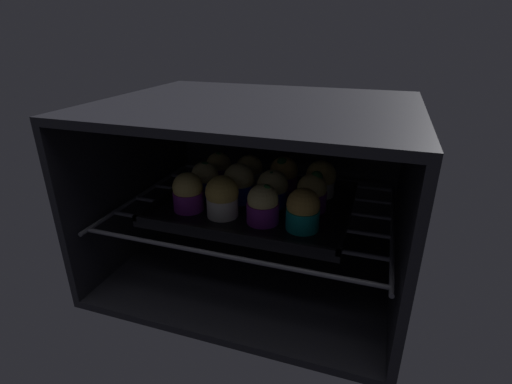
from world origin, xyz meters
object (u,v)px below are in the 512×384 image
Objects in this scene: baking_tray at (256,204)px; muffin_row1_col1 at (239,183)px; muffin_row0_col3 at (303,210)px; muffin_row2_col2 at (284,175)px; muffin_row0_col1 at (222,197)px; muffin_row2_col0 at (219,168)px; muffin_row2_col3 at (321,179)px; muffin_row2_col1 at (249,172)px; muffin_row0_col2 at (263,205)px; muffin_row1_col3 at (312,193)px; muffin_row0_col0 at (188,192)px; muffin_row1_col2 at (272,189)px; muffin_row1_col0 at (205,180)px.

muffin_row1_col1 is at bearing -177.08° from baking_tray.
muffin_row2_col2 is (-7.59, 15.38, 0.12)cm from muffin_row0_col3.
muffin_row0_col1 is 1.11× the size of muffin_row2_col0.
muffin_row0_col1 is 1.01× the size of muffin_row2_col2.
muffin_row2_col0 is 23.52cm from muffin_row2_col3.
muffin_row2_col2 is (7.94, -0.12, 0.33)cm from muffin_row2_col1.
muffin_row1_col3 is at bearing 47.83° from muffin_row0_col2.
muffin_row0_col2 is at bearing -0.59° from muffin_row0_col1.
muffin_row2_col0 is (-0.27, 15.34, -0.32)cm from muffin_row0_col0.
muffin_row1_col3 is at bearing -18.23° from muffin_row2_col0.
muffin_row2_col1 reaches higher than baking_tray.
baking_tray is 4.80× the size of muffin_row2_col2.
muffin_row1_col1 is (-7.59, 7.63, 0.35)cm from muffin_row0_col2.
muffin_row0_col1 reaches higher than muffin_row1_col3.
muffin_row1_col2 and muffin_row2_col1 have the same top height.
muffin_row0_col0 and muffin_row0_col2 have the same top height.
muffin_row1_col2 is (15.00, 7.19, -0.15)cm from muffin_row0_col0.
muffin_row2_col2 is at bearing -175.38° from muffin_row2_col3.
muffin_row1_col2 is 11.69cm from muffin_row2_col3.
muffin_row1_col3 reaches higher than baking_tray.
muffin_row2_col0 is 15.58cm from muffin_row2_col2.
muffin_row0_col0 is 10.65cm from muffin_row1_col1.
muffin_row2_col1 is at bearing 118.66° from baking_tray.
muffin_row2_col2 reaches higher than muffin_row2_col1.
muffin_row1_col2 is 1.01× the size of muffin_row2_col1.
baking_tray is at bearing 0.39° from muffin_row1_col0.
muffin_row1_col3 reaches higher than muffin_row1_col2.
baking_tray is 12.07cm from muffin_row1_col3.
muffin_row1_col1 is at bearing -45.08° from muffin_row2_col0.
muffin_row0_col2 is 10.77cm from muffin_row1_col1.
muffin_row2_col2 is (0.29, 7.63, 0.32)cm from muffin_row1_col2.
muffin_row1_col1 is at bearing -134.38° from muffin_row2_col2.
muffin_row0_col1 reaches higher than muffin_row0_col2.
muffin_row1_col3 is 1.03× the size of muffin_row2_col3.
muffin_row0_col0 is at bearing -116.21° from muffin_row2_col1.
muffin_row0_col1 reaches higher than baking_tray.
muffin_row1_col0 is 10.50cm from muffin_row2_col1.
baking_tray is 4.74× the size of muffin_row0_col1.
muffin_row2_col0 is 0.95× the size of muffin_row2_col3.
muffin_row2_col3 is (15.91, 0.52, 0.14)cm from muffin_row2_col1.
muffin_row0_col2 reaches higher than muffin_row1_col2.
muffin_row0_col1 is at bearing -152.39° from muffin_row1_col3.
baking_tray is at bearing 62.11° from muffin_row0_col1.
muffin_row1_col1 reaches higher than muffin_row1_col0.
baking_tray is 5.35cm from muffin_row1_col2.
muffin_row0_col3 is 28.09cm from muffin_row2_col0.
muffin_row1_col0 is 8.04cm from muffin_row2_col0.
muffin_row0_col3 reaches higher than muffin_row0_col2.
muffin_row0_col1 reaches higher than muffin_row2_col1.
muffin_row0_col3 reaches higher than muffin_row1_col2.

